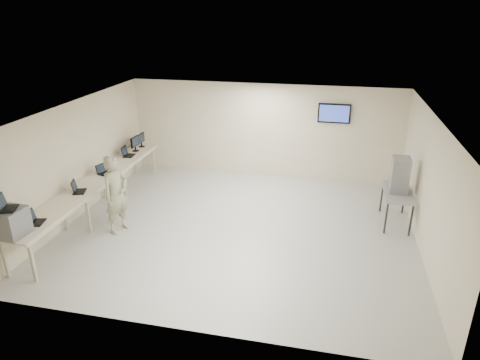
% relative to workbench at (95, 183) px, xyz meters
% --- Properties ---
extents(room, '(8.01, 7.01, 2.81)m').
position_rel_workbench_xyz_m(room, '(3.62, 0.06, 0.58)').
color(room, '#B0AFA3').
rests_on(room, ground).
extents(workbench, '(0.76, 6.00, 0.90)m').
position_rel_workbench_xyz_m(workbench, '(0.00, 0.00, 0.00)').
color(workbench, beige).
rests_on(workbench, ground).
extents(equipment_box, '(0.49, 0.55, 0.54)m').
position_rel_workbench_xyz_m(equipment_box, '(-0.06, -2.75, 0.34)').
color(equipment_box, slate).
rests_on(equipment_box, workbench).
extents(laptop_on_box, '(0.40, 0.42, 0.28)m').
position_rel_workbench_xyz_m(laptop_on_box, '(-0.12, -2.75, 0.68)').
color(laptop_on_box, black).
rests_on(laptop_on_box, equipment_box).
extents(laptop_0, '(0.34, 0.38, 0.26)m').
position_rel_workbench_xyz_m(laptop_0, '(-0.02, -2.23, 0.14)').
color(laptop_0, black).
rests_on(laptop_0, workbench).
extents(laptop_1, '(0.39, 0.41, 0.27)m').
position_rel_workbench_xyz_m(laptop_1, '(-0.03, -0.70, 0.14)').
color(laptop_1, black).
rests_on(laptop_1, workbench).
extents(laptop_2, '(0.35, 0.37, 0.25)m').
position_rel_workbench_xyz_m(laptop_2, '(-0.02, 0.48, 0.14)').
color(laptop_2, black).
rests_on(laptop_2, workbench).
extents(laptop_3, '(0.32, 0.38, 0.28)m').
position_rel_workbench_xyz_m(laptop_3, '(-0.05, 1.88, 0.15)').
color(laptop_3, black).
rests_on(laptop_3, workbench).
extents(monitor_near, '(0.20, 0.44, 0.43)m').
position_rel_workbench_xyz_m(monitor_near, '(-0.01, 2.32, 0.34)').
color(monitor_near, black).
rests_on(monitor_near, workbench).
extents(monitor_far, '(0.18, 0.41, 0.41)m').
position_rel_workbench_xyz_m(monitor_far, '(-0.01, 2.75, 0.32)').
color(monitor_far, black).
rests_on(monitor_far, workbench).
extents(soldier, '(0.64, 0.77, 1.82)m').
position_rel_workbench_xyz_m(soldier, '(0.92, -0.67, 0.09)').
color(soldier, '#777A5B').
rests_on(soldier, ground).
extents(side_table, '(0.64, 1.37, 0.82)m').
position_rel_workbench_xyz_m(side_table, '(7.19, 1.08, -0.08)').
color(side_table, gray).
rests_on(side_table, ground).
extents(storage_bins, '(0.40, 0.44, 0.84)m').
position_rel_workbench_xyz_m(storage_bins, '(7.17, 1.08, 0.41)').
color(storage_bins, gray).
rests_on(storage_bins, side_table).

